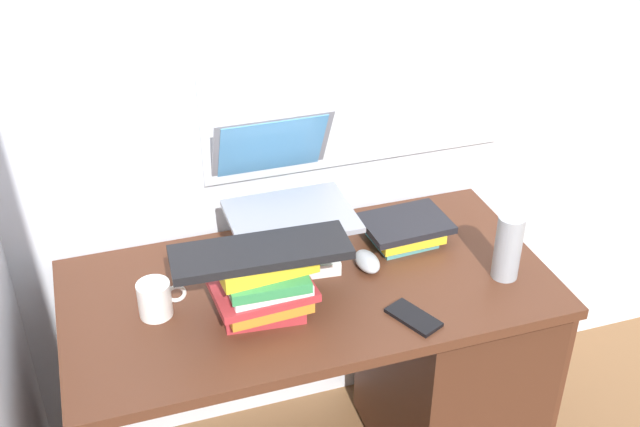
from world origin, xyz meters
TOP-DOWN VIEW (x-y plane):
  - wall_back at (0.00, 0.36)m, footprint 6.00×0.06m
  - desk at (0.31, -0.02)m, footprint 1.26×0.63m
  - book_stack_tall at (-0.01, 0.10)m, footprint 0.25×0.19m
  - book_stack_keyboard_riser at (-0.14, -0.09)m, footprint 0.25×0.19m
  - book_stack_side at (0.31, 0.12)m, footprint 0.24×0.18m
  - laptop at (-0.02, 0.17)m, footprint 0.32×0.36m
  - keyboard at (-0.14, -0.09)m, footprint 0.43×0.16m
  - computer_mouse at (0.17, 0.02)m, footprint 0.06×0.10m
  - mug at (-0.39, 0.00)m, footprint 0.12×0.08m
  - water_bottle at (0.50, -0.12)m, footprint 0.07×0.07m
  - cell_phone at (0.20, -0.21)m, footprint 0.12×0.15m

SIDE VIEW (x-z plane):
  - desk at x=0.31m, z-range 0.03..0.77m
  - cell_phone at x=0.20m, z-range 0.74..0.75m
  - computer_mouse at x=0.17m, z-range 0.74..0.78m
  - book_stack_side at x=0.31m, z-range 0.74..0.81m
  - mug at x=-0.39m, z-range 0.74..0.83m
  - book_stack_tall at x=-0.01m, z-range 0.74..0.88m
  - water_bottle at x=0.50m, z-range 0.74..0.92m
  - book_stack_keyboard_riser at x=-0.14m, z-range 0.74..0.92m
  - keyboard at x=-0.14m, z-range 0.92..0.94m
  - laptop at x=-0.02m, z-range 0.83..1.06m
  - wall_back at x=0.00m, z-range 0.00..2.60m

